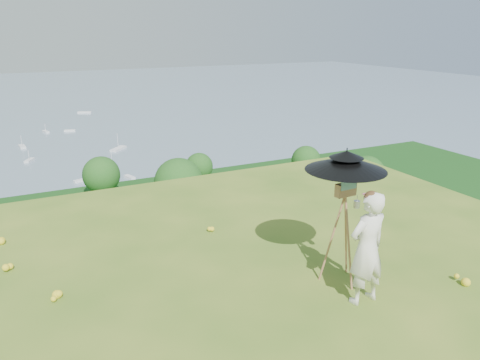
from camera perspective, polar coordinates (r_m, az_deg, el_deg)
ground at (r=5.85m, az=2.41°, el=-21.04°), size 14.00×14.00×0.00m
shoreline_tier at (r=88.40m, az=-22.36°, el=-10.12°), size 170.00×28.00×8.00m
bay_water at (r=246.87m, az=-25.77°, el=7.47°), size 700.00×700.00×0.00m
slope_trees at (r=43.27m, az=-21.00°, el=-8.86°), size 110.00×50.00×6.00m
harbor_town at (r=85.68m, az=-22.87°, el=-6.27°), size 110.00×22.00×5.00m
wildflowers at (r=5.99m, az=1.20°, el=-19.26°), size 10.00×10.50×0.12m
painter at (r=6.68m, az=15.22°, el=-8.04°), size 0.62×0.43×1.64m
field_easel at (r=7.12m, az=12.42°, el=-5.85°), size 0.68×0.68×1.71m
sun_umbrella at (r=6.84m, az=12.74°, el=1.09°), size 1.27×1.27×0.68m
painter_cap at (r=6.39m, az=15.78°, el=-1.76°), size 0.21×0.24×0.10m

